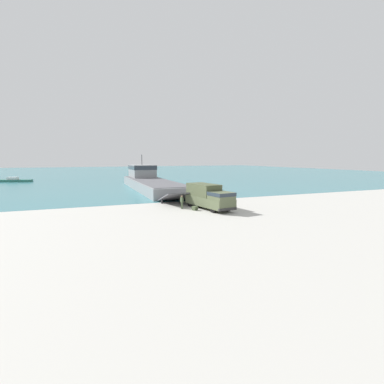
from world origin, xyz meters
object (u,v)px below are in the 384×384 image
Objects in this scene: soldier_on_ramp at (182,201)px; moored_boat_a at (15,180)px; cargo_crate at (195,208)px; mooring_bollard at (162,200)px; military_truck at (209,196)px; landing_craft at (150,180)px.

soldier_on_ramp is 0.20× the size of moored_boat_a.
soldier_on_ramp reaches higher than moored_boat_a.
moored_boat_a is 64.51m from cargo_crate.
cargo_crate is (2.13, -6.93, -0.21)m from mooring_bollard.
military_truck is 3.48m from soldier_on_ramp.
mooring_bollard is at bearing -91.39° from soldier_on_ramp.
cargo_crate is at bearing 44.89° from moored_boat_a.
landing_craft reaches higher than cargo_crate.
landing_craft is 26.95m from soldier_on_ramp.
military_truck is at bearing 146.77° from soldier_on_ramp.
mooring_bollard is (25.32, -51.45, 0.03)m from moored_boat_a.
military_truck is at bearing -57.44° from mooring_bollard.
moored_boat_a is (-26.33, 56.80, -0.54)m from soldier_on_ramp.
landing_craft is 41.83m from moored_boat_a.
landing_craft is at bearing 63.84° from moored_boat_a.
military_truck reaches higher than mooring_bollard.
cargo_crate is at bearing -90.92° from landing_craft.
cargo_crate is at bearing -72.92° from mooring_bollard.
landing_craft reaches higher than military_truck.
mooring_bollard is (-1.01, 5.35, -0.51)m from soldier_on_ramp.
military_truck is (0.41, -28.03, -0.09)m from landing_craft.
landing_craft is 4.56× the size of moored_boat_a.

